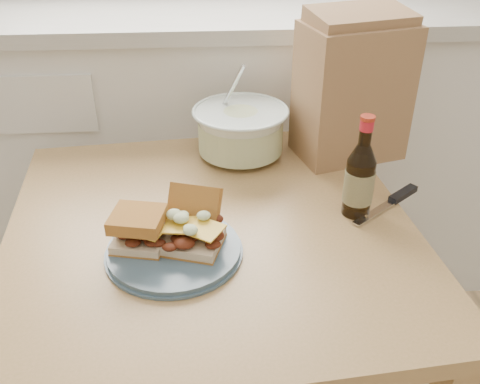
{
  "coord_description": "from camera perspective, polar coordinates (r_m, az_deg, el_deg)",
  "views": [
    {
      "loc": [
        0.07,
        0.03,
        1.3
      ],
      "look_at": [
        0.13,
        0.9,
        0.76
      ],
      "focal_mm": 40.0,
      "sensor_mm": 36.0,
      "label": 1
    }
  ],
  "objects": [
    {
      "name": "paper_bag",
      "position": [
        1.31,
        11.88,
        10.39
      ],
      "size": [
        0.28,
        0.22,
        0.32
      ],
      "primitive_type": "cube",
      "rotation": [
        0.0,
        0.0,
        0.26
      ],
      "color": "#A06E4D",
      "rests_on": "dining_table"
    },
    {
      "name": "knife",
      "position": [
        1.2,
        16.3,
        -0.67
      ],
      "size": [
        0.18,
        0.14,
        0.01
      ],
      "rotation": [
        0.0,
        0.0,
        0.66
      ],
      "color": "silver",
      "rests_on": "dining_table"
    },
    {
      "name": "dining_table",
      "position": [
        1.14,
        -2.94,
        -7.59
      ],
      "size": [
        0.88,
        0.88,
        0.68
      ],
      "rotation": [
        0.0,
        0.0,
        0.09
      ],
      "color": "tan",
      "rests_on": "ground"
    },
    {
      "name": "cabinet_run",
      "position": [
        1.87,
        -5.77,
        5.21
      ],
      "size": [
        2.5,
        0.64,
        0.94
      ],
      "color": "white",
      "rests_on": "ground"
    },
    {
      "name": "plate",
      "position": [
        1.01,
        -7.05,
        -6.19
      ],
      "size": [
        0.25,
        0.25,
        0.02
      ],
      "primitive_type": "cylinder",
      "color": "#415869",
      "rests_on": "dining_table"
    },
    {
      "name": "sandwich_left",
      "position": [
        1.0,
        -10.76,
        -3.89
      ],
      "size": [
        0.11,
        0.1,
        0.07
      ],
      "rotation": [
        0.0,
        0.0,
        -0.21
      ],
      "color": "beige",
      "rests_on": "plate"
    },
    {
      "name": "beer_bottle",
      "position": [
        1.1,
        12.64,
        1.41
      ],
      "size": [
        0.06,
        0.06,
        0.22
      ],
      "rotation": [
        0.0,
        0.0,
        -0.38
      ],
      "color": "black",
      "rests_on": "dining_table"
    },
    {
      "name": "sandwich_right",
      "position": [
        1.0,
        -5.07,
        -3.59
      ],
      "size": [
        0.13,
        0.17,
        0.09
      ],
      "rotation": [
        0.0,
        0.0,
        -0.31
      ],
      "color": "beige",
      "rests_on": "plate"
    },
    {
      "name": "coleslaw_bowl",
      "position": [
        1.31,
        0.06,
        6.33
      ],
      "size": [
        0.23,
        0.23,
        0.23
      ],
      "color": "silver",
      "rests_on": "dining_table"
    }
  ]
}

